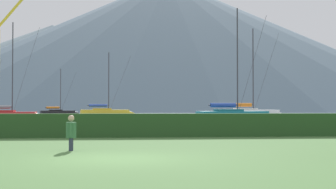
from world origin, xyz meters
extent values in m
plane|color=#477038|center=(0.00, 0.00, 0.00)|extent=(1000.00, 1000.00, 0.00)
cube|color=#8499A8|center=(0.00, 137.00, 0.00)|extent=(320.00, 246.00, 0.00)
cube|color=#284C23|center=(0.00, 11.00, 0.60)|extent=(80.00, 1.20, 1.20)
cube|color=black|center=(-11.15, 77.34, 0.49)|extent=(6.47, 3.73, 0.96)
cone|color=black|center=(-7.79, 78.32, 0.49)|extent=(1.24, 1.08, 0.82)
cube|color=black|center=(-11.49, 77.24, 0.84)|extent=(2.60, 2.05, 0.61)
cylinder|color=#333338|center=(-10.65, 77.49, 4.57)|extent=(0.12, 0.12, 8.09)
cylinder|color=#333338|center=(-11.97, 77.10, 1.49)|extent=(2.68, 0.87, 0.11)
cylinder|color=orange|center=(-11.97, 77.10, 1.49)|extent=(2.36, 1.03, 0.39)
cylinder|color=#333338|center=(-9.26, 77.89, 4.37)|extent=(2.81, 0.84, 7.69)
cube|color=#19707A|center=(11.71, 35.84, 0.57)|extent=(7.56, 3.83, 1.13)
cone|color=#19707A|center=(15.75, 36.64, 0.57)|extent=(1.40, 1.19, 0.96)
cube|color=#16646E|center=(11.30, 35.76, 0.98)|extent=(2.96, 2.22, 0.72)
cylinder|color=#333338|center=(12.31, 35.96, 6.27)|extent=(0.14, 0.14, 11.29)
cylinder|color=#333338|center=(10.72, 35.65, 1.76)|extent=(3.21, 0.75, 0.12)
cylinder|color=#2847A3|center=(10.72, 35.65, 1.76)|extent=(2.80, 0.98, 0.45)
cylinder|color=#333338|center=(13.98, 36.29, 5.98)|extent=(3.37, 0.70, 10.73)
cube|color=red|center=(-12.87, 44.31, 0.51)|extent=(6.49, 2.35, 1.01)
cone|color=red|center=(-9.20, 44.39, 0.51)|extent=(1.12, 0.88, 0.86)
cube|color=#A52020|center=(-13.24, 44.30, 0.88)|extent=(2.43, 1.60, 0.64)
cylinder|color=#333338|center=(-12.32, 44.32, 6.00)|extent=(0.13, 0.13, 10.89)
cylinder|color=#333338|center=(-10.80, 44.36, 5.73)|extent=(3.06, 0.10, 10.35)
cone|color=#236B38|center=(-20.08, 73.04, 0.55)|extent=(1.22, 0.96, 0.93)
cube|color=white|center=(17.09, 49.60, 0.60)|extent=(7.79, 3.09, 1.20)
cone|color=white|center=(21.45, 49.87, 0.60)|extent=(1.37, 1.10, 1.02)
cube|color=silver|center=(16.65, 49.58, 1.04)|extent=(2.95, 2.01, 0.76)
cylinder|color=#333338|center=(17.75, 49.64, 6.34)|extent=(0.15, 0.15, 11.37)
cylinder|color=#333338|center=(16.03, 49.54, 1.86)|extent=(3.44, 0.34, 0.13)
cylinder|color=orange|center=(16.03, 49.54, 1.86)|extent=(2.95, 0.66, 0.48)
cylinder|color=#333338|center=(19.54, 49.75, 6.06)|extent=(3.63, 0.26, 10.81)
cube|color=gold|center=(-2.25, 64.07, 0.59)|extent=(7.75, 3.68, 1.17)
cone|color=gold|center=(1.95, 64.73, 0.59)|extent=(1.42, 1.18, 0.99)
cube|color=gold|center=(-2.67, 64.01, 1.01)|extent=(3.01, 2.19, 0.74)
cylinder|color=#333338|center=(-1.62, 64.17, 5.45)|extent=(0.15, 0.15, 9.62)
cylinder|color=#333338|center=(-3.27, 63.91, 1.81)|extent=(3.33, 0.65, 0.13)
cylinder|color=#2847A3|center=(-3.27, 63.91, 1.81)|extent=(2.88, 0.91, 0.47)
cylinder|color=#333338|center=(0.12, 64.44, 5.21)|extent=(3.50, 0.58, 9.15)
cylinder|color=#2D3347|center=(-1.64, 2.84, 0.23)|extent=(0.14, 0.14, 0.45)
cylinder|color=#2D3347|center=(-1.64, 3.02, 0.23)|extent=(0.14, 0.14, 0.45)
cylinder|color=#33663D|center=(-1.64, 2.93, 0.73)|extent=(0.36, 0.36, 0.55)
cylinder|color=#33663D|center=(-1.64, 2.69, 0.75)|extent=(0.09, 0.09, 0.49)
cylinder|color=#33663D|center=(-1.64, 3.17, 0.75)|extent=(0.09, 0.09, 0.49)
sphere|color=tan|center=(-1.64, 2.93, 1.14)|extent=(0.22, 0.22, 0.22)
cube|color=gold|center=(-17.99, 70.47, 17.68)|extent=(5.02, 0.36, 6.04)
cone|color=#425666|center=(28.81, 281.52, 39.53)|extent=(321.69, 321.69, 79.05)
cone|color=slate|center=(-46.77, 338.22, 29.72)|extent=(277.58, 277.58, 59.45)
camera|label=1|loc=(0.03, -14.72, 1.52)|focal=53.08mm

